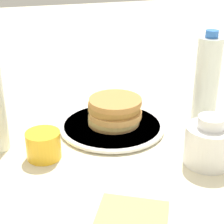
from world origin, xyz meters
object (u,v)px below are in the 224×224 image
water_bottle_mid (207,80)px  plate (112,126)px  pancake_stack (115,111)px  juice_glass (44,145)px  cream_jug (209,143)px

water_bottle_mid → plate: bearing=83.9°
water_bottle_mid → pancake_stack: bearing=83.8°
plate → pancake_stack: 0.04m
pancake_stack → water_bottle_mid: 0.25m
plate → pancake_stack: size_ratio=1.83×
juice_glass → water_bottle_mid: 0.45m
pancake_stack → water_bottle_mid: (-0.03, -0.24, 0.07)m
juice_glass → water_bottle_mid: (0.06, -0.43, 0.08)m
pancake_stack → juice_glass: 0.21m
pancake_stack → cream_jug: 0.26m
cream_jug → water_bottle_mid: 0.22m
pancake_stack → juice_glass: (-0.09, 0.19, -0.02)m
cream_jug → water_bottle_mid: (0.19, -0.10, 0.07)m
juice_glass → water_bottle_mid: water_bottle_mid is taller
pancake_stack → cream_jug: bearing=-146.0°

